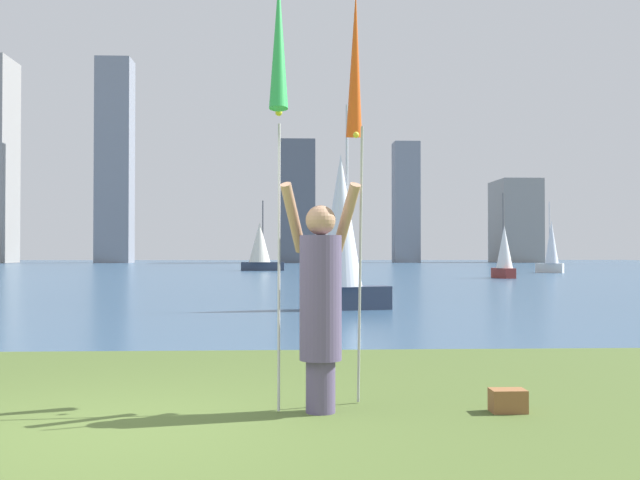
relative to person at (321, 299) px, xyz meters
name	(u,v)px	position (x,y,z in m)	size (l,w,h in m)	color
ground	(268,271)	(-1.75, 50.32, -1.05)	(120.00, 138.00, 0.12)	#475B28
person	(321,299)	(0.00, 0.00, 0.00)	(0.74, 0.55, 2.02)	#594C72
kite_flag_left	(279,51)	(-0.37, -0.20, 2.11)	(0.16, 0.74, 3.79)	#B2B2B7
kite_flag_right	(355,72)	(0.37, 0.65, 2.16)	(0.16, 0.88, 3.93)	#B2B2B7
bag	(508,401)	(1.64, -0.07, -0.89)	(0.30, 0.20, 0.20)	brown
sailboat_1	(260,247)	(-2.26, 48.69, 0.79)	(3.21, 1.62, 5.23)	#333D51
sailboat_2	(551,247)	(17.33, 42.00, 0.70)	(1.78, 1.44, 4.75)	silver
sailboat_4	(342,234)	(1.04, 11.39, 0.84)	(2.18, 1.24, 4.99)	#333D51
sailboat_5	(504,253)	(11.28, 32.34, 0.35)	(1.01, 1.81, 4.56)	maroon
skyline_tower_1	(115,161)	(-22.19, 88.49, 12.00)	(4.35, 3.79, 25.98)	gray
skyline_tower_2	(297,202)	(1.08, 88.64, 6.78)	(4.41, 6.63, 15.55)	#565B66
skyline_tower_3	(406,202)	(15.41, 90.02, 6.92)	(3.33, 3.21, 15.82)	gray
skyline_tower_4	(515,221)	(30.42, 91.34, 4.50)	(5.29, 7.84, 10.99)	gray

